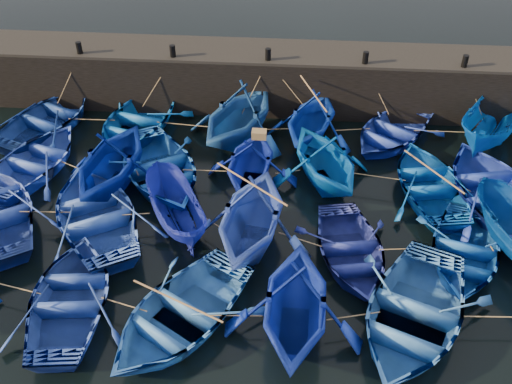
{
  "coord_description": "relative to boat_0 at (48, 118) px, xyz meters",
  "views": [
    {
      "loc": [
        1.21,
        -12.26,
        13.27
      ],
      "look_at": [
        0.0,
        3.2,
        0.7
      ],
      "focal_mm": 40.0,
      "sensor_mm": 36.0,
      "label": 1
    }
  ],
  "objects": [
    {
      "name": "ground",
      "position": [
        9.19,
        -7.65,
        -0.54
      ],
      "size": [
        120.0,
        120.0,
        0.0
      ],
      "primitive_type": "plane",
      "color": "black",
      "rests_on": "ground"
    },
    {
      "name": "boat_22",
      "position": [
        7.43,
        -9.84,
        -0.01
      ],
      "size": [
        5.83,
        6.3,
        1.06
      ],
      "primitive_type": "imported",
      "rotation": [
        0.0,
        0.0,
        -0.56
      ],
      "color": "blue",
      "rests_on": "ground"
    },
    {
      "name": "boat_15",
      "position": [
        6.56,
        -5.7,
        0.23
      ],
      "size": [
        3.2,
        4.19,
        1.53
      ],
      "primitive_type": "imported",
      "rotation": [
        0.0,
        0.0,
        3.64
      ],
      "color": "navy",
      "rests_on": "ground"
    },
    {
      "name": "boat_6",
      "position": [
        0.59,
        -2.93,
        -0.03
      ],
      "size": [
        4.66,
        5.61,
        1.01
      ],
      "primitive_type": "imported",
      "rotation": [
        0.0,
        0.0,
        2.87
      ],
      "color": "blue",
      "rests_on": "ground"
    },
    {
      "name": "bollard_3",
      "position": [
        13.19,
        1.95,
        2.33
      ],
      "size": [
        0.24,
        0.24,
        0.5
      ],
      "primitive_type": "cylinder",
      "color": "black",
      "rests_on": "quay_top"
    },
    {
      "name": "boat_24",
      "position": [
        13.97,
        -9.35,
        0.04
      ],
      "size": [
        5.8,
        6.65,
        1.15
      ],
      "primitive_type": "imported",
      "rotation": [
        0.0,
        0.0,
        -0.4
      ],
      "color": "#285EAE",
      "rests_on": "ground"
    },
    {
      "name": "boat_12",
      "position": [
        17.67,
        -3.66,
        0.07
      ],
      "size": [
        5.31,
        6.58,
        1.21
      ],
      "primitive_type": "imported",
      "rotation": [
        0.0,
        0.0,
        3.36
      ],
      "color": "#193099",
      "rests_on": "ground"
    },
    {
      "name": "boat_2",
      "position": [
        8.16,
        -0.2,
        0.75
      ],
      "size": [
        5.86,
        6.19,
        2.57
      ],
      "primitive_type": "imported",
      "rotation": [
        0.0,
        0.0,
        -0.43
      ],
      "color": "navy",
      "rests_on": "ground"
    },
    {
      "name": "boat_5",
      "position": [
        18.35,
        0.26,
        0.43
      ],
      "size": [
        4.18,
        5.28,
        1.94
      ],
      "primitive_type": "imported",
      "rotation": [
        0.0,
        0.0,
        -0.53
      ],
      "color": "#0449A1",
      "rests_on": "ground"
    },
    {
      "name": "bollard_2",
      "position": [
        9.19,
        1.95,
        2.33
      ],
      "size": [
        0.24,
        0.24,
        0.5
      ],
      "primitive_type": "cylinder",
      "color": "black",
      "rests_on": "quay_top"
    },
    {
      "name": "boat_18",
      "position": [
        15.96,
        -6.63,
        -0.07
      ],
      "size": [
        4.24,
        5.16,
        0.93
      ],
      "primitive_type": "imported",
      "rotation": [
        0.0,
        0.0,
        -0.25
      ],
      "color": "#0E4597",
      "rests_on": "ground"
    },
    {
      "name": "wooden_crate",
      "position": [
        9.2,
        -3.13,
        1.71
      ],
      "size": [
        0.52,
        0.36,
        0.29
      ],
      "primitive_type": "cube",
      "color": "olive",
      "rests_on": "boat_9"
    },
    {
      "name": "boat_14",
      "position": [
        3.87,
        -5.86,
        0.03
      ],
      "size": [
        6.12,
        6.68,
        1.13
      ],
      "primitive_type": "imported",
      "rotation": [
        0.0,
        0.0,
        3.67
      ],
      "color": "blue",
      "rests_on": "ground"
    },
    {
      "name": "boat_7",
      "position": [
        3.88,
        -3.65,
        0.69
      ],
      "size": [
        4.81,
        5.32,
        2.46
      ],
      "primitive_type": "imported",
      "rotation": [
        0.0,
        0.0,
        2.96
      ],
      "color": "navy",
      "rests_on": "ground"
    },
    {
      "name": "quay_wall",
      "position": [
        9.19,
        2.85,
        0.71
      ],
      "size": [
        26.0,
        2.5,
        2.5
      ],
      "primitive_type": "cube",
      "color": "black",
      "rests_on": "ground"
    },
    {
      "name": "bollard_4",
      "position": [
        17.19,
        1.95,
        2.33
      ],
      "size": [
        0.24,
        0.24,
        0.5
      ],
      "primitive_type": "cylinder",
      "color": "black",
      "rests_on": "quay_top"
    },
    {
      "name": "mooring_ropes",
      "position": [
        9.1,
        -2.82,
        0.33
      ],
      "size": [
        18.39,
        11.73,
        2.1
      ],
      "color": "tan",
      "rests_on": "ground"
    },
    {
      "name": "boat_8",
      "position": [
        5.44,
        -3.17,
        0.03
      ],
      "size": [
        6.12,
        6.69,
        1.13
      ],
      "primitive_type": "imported",
      "rotation": [
        0.0,
        0.0,
        0.52
      ],
      "color": "#124CAE",
      "rests_on": "ground"
    },
    {
      "name": "boat_3",
      "position": [
        11.09,
        -0.04,
        0.57
      ],
      "size": [
        4.75,
        5.12,
        2.22
      ],
      "primitive_type": "imported",
      "rotation": [
        0.0,
        0.0,
        -0.31
      ],
      "color": "#082EA9",
      "rests_on": "ground"
    },
    {
      "name": "boat_10",
      "position": [
        11.61,
        -2.85,
        0.62
      ],
      "size": [
        5.24,
        5.55,
        2.31
      ],
      "primitive_type": "imported",
      "rotation": [
        0.0,
        0.0,
        3.56
      ],
      "color": "#0451B2",
      "rests_on": "ground"
    },
    {
      "name": "boat_1",
      "position": [
        3.79,
        0.05,
        0.01
      ],
      "size": [
        4.92,
        6.01,
        1.09
      ],
      "primitive_type": "imported",
      "rotation": [
        0.0,
        0.0,
        -0.24
      ],
      "color": "#074894",
      "rests_on": "ground"
    },
    {
      "name": "boat_0",
      "position": [
        0.0,
        0.0,
        0.0
      ],
      "size": [
        5.47,
        6.23,
        1.08
      ],
      "primitive_type": "imported",
      "rotation": [
        0.0,
        0.0,
        2.73
      ],
      "color": "navy",
      "rests_on": "ground"
    },
    {
      "name": "boat_9",
      "position": [
        8.9,
        -3.13,
        0.51
      ],
      "size": [
        3.85,
        4.34,
        2.1
      ],
      "primitive_type": "imported",
      "rotation": [
        0.0,
        0.0,
        3.03
      ],
      "color": "#0C2095",
      "rests_on": "ground"
    },
    {
      "name": "boat_17",
      "position": [
        12.38,
        -6.85,
        -0.09
      ],
      "size": [
        3.88,
        4.87,
        0.9
      ],
      "primitive_type": "imported",
      "rotation": [
        0.0,
        0.0,
        0.19
      ],
      "color": "navy",
      "rests_on": "ground"
    },
    {
      "name": "boat_23",
      "position": [
        10.67,
        -9.75,
        0.65
      ],
      "size": [
        4.05,
        4.65,
        2.38
      ],
      "primitive_type": "imported",
      "rotation": [
        0.0,
        0.0,
        -0.04
      ],
      "color": "#0D2495",
      "rests_on": "ground"
    },
    {
      "name": "boat_21",
      "position": [
        4.2,
        -9.45,
        -0.04
      ],
      "size": [
        4.01,
        5.2,
        1.0
      ],
      "primitive_type": "imported",
      "rotation": [
        0.0,
        0.0,
        3.26
      ],
      "color": "navy",
      "rests_on": "ground"
    },
    {
      "name": "boat_4",
      "position": [
        14.42,
        0.23,
        -0.05
      ],
      "size": [
        5.52,
        5.82,
        0.98
      ],
      "primitive_type": "imported",
      "rotation": [
        0.0,
        0.0,
        -0.63
      ],
      "color": "navy",
      "rests_on": "ground"
    },
    {
      "name": "loose_oars",
      "position": [
        10.79,
        -4.84,
        1.19
      ],
      "size": [
        10.28,
        11.88,
        1.56
      ],
      "color": "#99724C",
      "rests_on": "ground"
    },
    {
      "name": "boat_16",
      "position": [
        9.18,
        -6.31,
        0.71
      ],
      "size": [
        4.79,
        5.34,
        2.5
      ],
      "primitive_type": "imported",
      "rotation": [
        0.0,
        0.0,
        -0.16
      ],
      "color": "blue",
      "rests_on": "ground"
    },
    {
      "name": "bollard_1",
      "position": [
        5.19,
        1.95,
        2.33
      ],
      "size": [
        0.24,
        0.24,
        0.5
      ],
      "primitive_type": "cylinder",
      "color": "black",
      "rests_on": "quay_top"
    },
    {
      "name": "quay_top",
      "position": [
        9.19,
        2.85,
        2.02
      ],
      "size": [
        26.0,
        2.5,
        0.12
      ],
      "primitive_type": "cube",
      "color": "black",
      "rests_on": "quay_wall"
    },
    {
      "name": "bollard_0",
      "position": [
        1.19,
        1.95,
        2.33
      ],
      "size": [
        0.24,
        0.24,
        0.5
      ],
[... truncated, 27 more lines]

